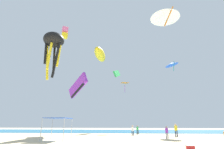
{
  "coord_description": "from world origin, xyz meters",
  "views": [
    {
      "loc": [
        1.31,
        -16.77,
        1.93
      ],
      "look_at": [
        -0.59,
        8.87,
        9.67
      ],
      "focal_mm": 26.06,
      "sensor_mm": 36.0,
      "label": 1
    }
  ],
  "objects": [
    {
      "name": "canopy_tent",
      "position": [
        -6.83,
        3.4,
        2.42
      ],
      "size": [
        2.7,
        2.89,
        2.57
      ],
      "color": "#B2B2B7",
      "rests_on": "ground"
    },
    {
      "name": "person_central",
      "position": [
        6.89,
        6.55,
        0.92
      ],
      "size": [
        0.38,
        0.37,
        1.57
      ],
      "rotation": [
        0.0,
        0.0,
        3.69
      ],
      "color": "slate",
      "rests_on": "ground"
    },
    {
      "name": "ground",
      "position": [
        0.0,
        0.0,
        -0.05
      ],
      "size": [
        110.0,
        110.0,
        0.1
      ],
      "primitive_type": "cube",
      "color": "beige"
    },
    {
      "name": "kite_inflatable_yellow",
      "position": [
        -4.19,
        18.73,
        17.68
      ],
      "size": [
        2.64,
        7.6,
        2.72
      ],
      "rotation": [
        0.0,
        0.0,
        1.52
      ],
      "color": "yellow"
    },
    {
      "name": "person_leftmost",
      "position": [
        2.61,
        11.78,
        0.95
      ],
      "size": [
        0.38,
        0.38,
        1.62
      ],
      "rotation": [
        0.0,
        0.0,
        3.8
      ],
      "color": "#33384C",
      "rests_on": "ground"
    },
    {
      "name": "person_far_shore",
      "position": [
        3.64,
        14.77,
        0.92
      ],
      "size": [
        0.37,
        0.37,
        1.57
      ],
      "rotation": [
        0.0,
        0.0,
        3.87
      ],
      "color": "black",
      "rests_on": "ground"
    },
    {
      "name": "kite_delta_blue",
      "position": [
        11.57,
        16.62,
        14.05
      ],
      "size": [
        2.92,
        2.89,
        2.56
      ],
      "rotation": [
        0.0,
        0.0,
        1.62
      ],
      "color": "blue"
    },
    {
      "name": "kite_parafoil_green",
      "position": [
        -0.61,
        27.73,
        15.58
      ],
      "size": [
        1.97,
        5.74,
        3.57
      ],
      "rotation": [
        0.0,
        0.0,
        4.53
      ],
      "color": "green"
    },
    {
      "name": "kite_diamond_orange",
      "position": [
        1.55,
        22.7,
        11.45
      ],
      "size": [
        2.3,
        2.3,
        2.48
      ],
      "rotation": [
        0.0,
        0.0,
        0.39
      ],
      "color": "orange"
    },
    {
      "name": "ocean_strip",
      "position": [
        0.0,
        27.24,
        0.01
      ],
      "size": [
        110.0,
        19.5,
        0.03
      ],
      "primitive_type": "cube",
      "color": "#1E6B93",
      "rests_on": "ground"
    },
    {
      "name": "kite_delta_white",
      "position": [
        8.32,
        6.73,
        18.95
      ],
      "size": [
        4.73,
        4.7,
        3.71
      ],
      "rotation": [
        0.0,
        0.0,
        1.58
      ],
      "color": "white"
    },
    {
      "name": "person_rightmost",
      "position": [
        9.17,
        10.19,
        1.1
      ],
      "size": [
        0.45,
        0.46,
        1.88
      ],
      "rotation": [
        0.0,
        0.0,
        5.2
      ],
      "color": "#33384C",
      "rests_on": "ground"
    },
    {
      "name": "kite_octopus_black",
      "position": [
        -9.11,
        4.55,
        13.65
      ],
      "size": [
        4.23,
        4.23,
        7.19
      ],
      "rotation": [
        0.0,
        0.0,
        3.74
      ],
      "color": "black"
    },
    {
      "name": "kite_box_pink",
      "position": [
        -12.07,
        15.58,
        22.06
      ],
      "size": [
        1.79,
        1.85,
        2.85
      ],
      "rotation": [
        0.0,
        0.0,
        0.5
      ],
      "color": "pink"
    },
    {
      "name": "kite_parafoil_purple",
      "position": [
        -7.31,
        12.42,
        8.57
      ],
      "size": [
        4.94,
        5.16,
        4.1
      ],
      "rotation": [
        0.0,
        0.0,
        2.28
      ],
      "color": "purple"
    },
    {
      "name": "cooler_box",
      "position": [
        6.21,
        -3.1,
        0.18
      ],
      "size": [
        0.57,
        0.37,
        0.35
      ],
      "color": "red",
      "rests_on": "ground"
    }
  ]
}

